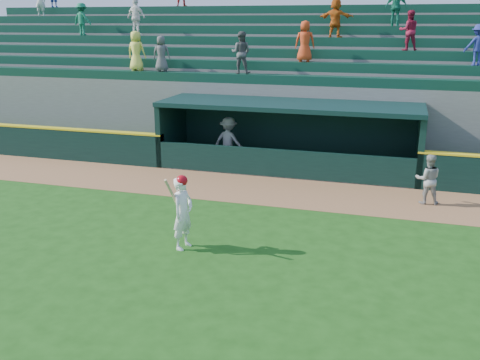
{
  "coord_description": "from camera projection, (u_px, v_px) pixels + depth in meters",
  "views": [
    {
      "loc": [
        3.83,
        -11.14,
        5.26
      ],
      "look_at": [
        0.0,
        1.6,
        1.3
      ],
      "focal_mm": 40.0,
      "sensor_mm": 36.0,
      "label": 1
    }
  ],
  "objects": [
    {
      "name": "stands",
      "position": [
        311.0,
        89.0,
        23.64
      ],
      "size": [
        34.5,
        6.25,
        7.5
      ],
      "color": "slate",
      "rests_on": "ground"
    },
    {
      "name": "dugout",
      "position": [
        290.0,
        131.0,
        19.75
      ],
      "size": [
        9.4,
        2.8,
        2.46
      ],
      "color": "slate",
      "rests_on": "ground"
    },
    {
      "name": "batter_at_plate",
      "position": [
        183.0,
        212.0,
        12.68
      ],
      "size": [
        0.55,
        0.84,
        1.84
      ],
      "color": "white",
      "rests_on": "ground"
    },
    {
      "name": "dugout_player_front",
      "position": [
        428.0,
        179.0,
        15.87
      ],
      "size": [
        0.8,
        0.66,
        1.52
      ],
      "primitive_type": "imported",
      "rotation": [
        0.0,
        0.0,
        3.26
      ],
      "color": "#9B9B96",
      "rests_on": "ground"
    },
    {
      "name": "warning_track",
      "position": [
        269.0,
        190.0,
        17.28
      ],
      "size": [
        40.0,
        3.0,
        0.01
      ],
      "primitive_type": "cube",
      "color": "#92603A",
      "rests_on": "ground"
    },
    {
      "name": "dugout_player_inside",
      "position": [
        229.0,
        141.0,
        20.18
      ],
      "size": [
        1.27,
        0.86,
        1.82
      ],
      "primitive_type": "imported",
      "rotation": [
        0.0,
        0.0,
        2.98
      ],
      "color": "#A2A29D",
      "rests_on": "ground"
    },
    {
      "name": "ground",
      "position": [
        221.0,
        250.0,
        12.79
      ],
      "size": [
        120.0,
        120.0,
        0.0
      ],
      "primitive_type": "plane",
      "color": "#1A4912",
      "rests_on": "ground"
    }
  ]
}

